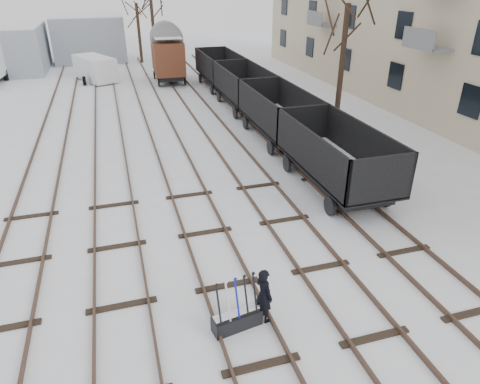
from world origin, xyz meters
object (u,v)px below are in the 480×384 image
object	(u,v)px
worker	(264,295)
box_van_wagon	(168,55)
freight_wagon_a	(334,165)
panel_van	(95,68)
ground_frame	(237,319)

from	to	relation	value
worker	box_van_wagon	distance (m)	29.02
freight_wagon_a	box_van_wagon	bearing A→B (deg)	99.32
worker	freight_wagon_a	xyz separation A→B (m)	(5.44, 6.57, 0.24)
freight_wagon_a	panel_van	world-z (taller)	freight_wagon_a
box_van_wagon	panel_van	distance (m)	6.42
freight_wagon_a	panel_van	xyz separation A→B (m)	(-9.61, 24.52, 0.03)
freight_wagon_a	box_van_wagon	size ratio (longest dim) A/B	1.32
box_van_wagon	panel_van	world-z (taller)	box_van_wagon
ground_frame	freight_wagon_a	size ratio (longest dim) A/B	0.23
box_van_wagon	panel_van	xyz separation A→B (m)	(-5.94, 2.16, -1.12)
freight_wagon_a	panel_van	distance (m)	26.34
box_van_wagon	ground_frame	bearing A→B (deg)	-92.52
freight_wagon_a	panel_van	size ratio (longest dim) A/B	1.31
worker	panel_van	size ratio (longest dim) A/B	0.31
worker	freight_wagon_a	bearing A→B (deg)	-60.15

